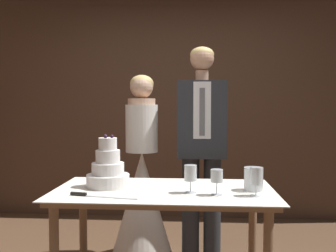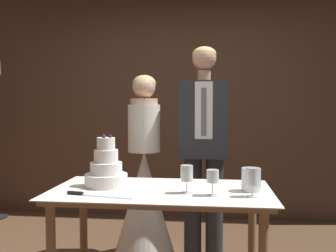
{
  "view_description": "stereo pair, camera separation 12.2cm",
  "coord_description": "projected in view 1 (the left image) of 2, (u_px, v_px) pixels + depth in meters",
  "views": [
    {
      "loc": [
        0.2,
        -2.45,
        1.31
      ],
      "look_at": [
        -0.0,
        0.34,
        1.17
      ],
      "focal_mm": 40.0,
      "sensor_mm": 36.0,
      "label": 1
    },
    {
      "loc": [
        0.32,
        -2.44,
        1.31
      ],
      "look_at": [
        -0.0,
        0.34,
        1.17
      ],
      "focal_mm": 40.0,
      "sensor_mm": 36.0,
      "label": 2
    }
  ],
  "objects": [
    {
      "name": "cake_table",
      "position": [
        163.0,
        204.0,
        2.39
      ],
      "size": [
        1.4,
        0.74,
        0.78
      ],
      "color": "#8E6B4C",
      "rests_on": "ground_plane"
    },
    {
      "name": "hurricane_candle",
      "position": [
        254.0,
        179.0,
        2.36
      ],
      "size": [
        0.12,
        0.12,
        0.15
      ],
      "color": "silver",
      "rests_on": "cake_table"
    },
    {
      "name": "bride",
      "position": [
        142.0,
        190.0,
        3.28
      ],
      "size": [
        0.54,
        0.54,
        1.59
      ],
      "color": "white",
      "rests_on": "ground_plane"
    },
    {
      "name": "groom",
      "position": [
        202.0,
        141.0,
        3.22
      ],
      "size": [
        0.41,
        0.25,
        1.82
      ],
      "color": "#282B30",
      "rests_on": "ground_plane"
    },
    {
      "name": "wine_glass_near",
      "position": [
        190.0,
        174.0,
        2.29
      ],
      "size": [
        0.08,
        0.08,
        0.17
      ],
      "color": "silver",
      "rests_on": "cake_table"
    },
    {
      "name": "cake_knife",
      "position": [
        91.0,
        195.0,
        2.2
      ],
      "size": [
        0.42,
        0.1,
        0.02
      ],
      "rotation": [
        0.0,
        0.0,
        -0.18
      ],
      "color": "silver",
      "rests_on": "cake_table"
    },
    {
      "name": "wine_glass_far",
      "position": [
        256.0,
        177.0,
        2.21
      ],
      "size": [
        0.07,
        0.07,
        0.17
      ],
      "color": "silver",
      "rests_on": "cake_table"
    },
    {
      "name": "wine_glass_middle",
      "position": [
        217.0,
        177.0,
        2.23
      ],
      "size": [
        0.07,
        0.07,
        0.15
      ],
      "color": "silver",
      "rests_on": "cake_table"
    },
    {
      "name": "wall_back",
      "position": [
        178.0,
        95.0,
        4.44
      ],
      "size": [
        5.37,
        0.12,
        2.9
      ],
      "primitive_type": "cube",
      "color": "#513828",
      "rests_on": "ground_plane"
    },
    {
      "name": "tiered_cake",
      "position": [
        108.0,
        170.0,
        2.47
      ],
      "size": [
        0.28,
        0.28,
        0.35
      ],
      "color": "white",
      "rests_on": "cake_table"
    }
  ]
}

